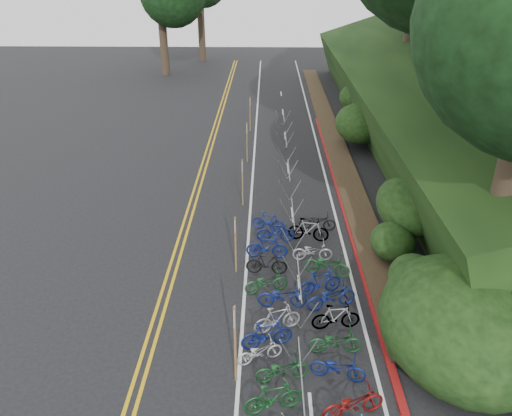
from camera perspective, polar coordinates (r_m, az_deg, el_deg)
The scene contains 10 objects.
ground at distance 16.52m, azimuth -5.49°, elevation -17.04°, with size 120.00×120.00×0.00m, color black.
road_markings at distance 24.71m, azimuth -1.53°, elevation -0.61°, with size 7.47×80.00×0.01m.
red_curb at distance 26.66m, azimuth 9.60°, elevation 1.27°, with size 0.25×28.00×0.10m, color maroon.
embankment at distance 33.97m, azimuth 20.76°, elevation 10.10°, with size 14.30×48.14×9.11m.
bike_rack_front at distance 14.66m, azimuth 5.16°, elevation -19.19°, with size 1.18×2.87×1.24m.
bike_racks_rest at distance 26.98m, azimuth 3.77°, elevation 3.80°, with size 1.14×23.00×1.17m.
signpost_near at distance 14.84m, azimuth -2.41°, elevation -14.81°, with size 0.08×0.40×2.75m.
signposts_rest at distance 27.68m, azimuth -1.27°, elevation 5.76°, with size 0.08×18.40×2.50m.
bike_front at distance 16.18m, azimuth 0.43°, elevation -16.08°, with size 1.50×0.52×0.79m, color beige.
bike_valet at distance 18.11m, azimuth 5.37°, elevation -10.42°, with size 3.51×13.38×1.09m.
Camera 1 is at (1.76, -11.78, 11.45)m, focal length 35.00 mm.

